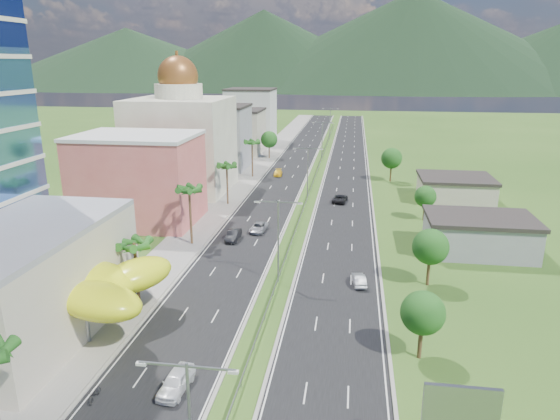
% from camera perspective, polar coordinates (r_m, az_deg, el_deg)
% --- Properties ---
extents(ground, '(500.00, 500.00, 0.00)m').
position_cam_1_polar(ground, '(56.48, -1.74, -12.46)').
color(ground, '#2D5119').
rests_on(ground, ground).
extents(road_left, '(11.00, 260.00, 0.04)m').
position_cam_1_polar(road_left, '(142.20, 1.62, 5.47)').
color(road_left, black).
rests_on(road_left, ground).
extents(road_right, '(11.00, 260.00, 0.04)m').
position_cam_1_polar(road_right, '(141.27, 7.70, 5.26)').
color(road_right, black).
rests_on(road_right, ground).
extents(sidewalk_left, '(7.00, 260.00, 0.12)m').
position_cam_1_polar(sidewalk_left, '(143.60, -2.16, 5.59)').
color(sidewalk_left, gray).
rests_on(sidewalk_left, ground).
extents(median_guardrail, '(0.10, 216.06, 0.76)m').
position_cam_1_polar(median_guardrail, '(123.82, 4.09, 4.05)').
color(median_guardrail, gray).
rests_on(median_guardrail, ground).
extents(streetlight_median_b, '(6.04, 0.25, 11.00)m').
position_cam_1_polar(streetlight_median_b, '(62.74, -0.20, -2.64)').
color(streetlight_median_b, gray).
rests_on(streetlight_median_b, ground).
extents(streetlight_median_c, '(6.04, 0.25, 11.00)m').
position_cam_1_polar(streetlight_median_c, '(101.11, 3.19, 4.77)').
color(streetlight_median_c, gray).
rests_on(streetlight_median_c, ground).
extents(streetlight_median_d, '(6.04, 0.25, 11.00)m').
position_cam_1_polar(streetlight_median_d, '(145.33, 4.85, 8.35)').
color(streetlight_median_d, gray).
rests_on(streetlight_median_d, ground).
extents(streetlight_median_e, '(6.04, 0.25, 11.00)m').
position_cam_1_polar(streetlight_median_e, '(189.91, 5.74, 10.26)').
color(streetlight_median_e, gray).
rests_on(streetlight_median_e, ground).
extents(lime_canopy, '(18.00, 15.00, 7.40)m').
position_cam_1_polar(lime_canopy, '(57.63, -22.71, -7.68)').
color(lime_canopy, yellow).
rests_on(lime_canopy, ground).
extents(pink_shophouse, '(20.00, 15.00, 15.00)m').
position_cam_1_polar(pink_shophouse, '(90.81, -15.82, 3.29)').
color(pink_shophouse, '#CF5955').
rests_on(pink_shophouse, ground).
extents(domed_building, '(20.00, 20.00, 28.70)m').
position_cam_1_polar(domed_building, '(111.10, -11.20, 7.96)').
color(domed_building, '#BEB89E').
rests_on(domed_building, ground).
extents(midrise_grey, '(16.00, 15.00, 16.00)m').
position_cam_1_polar(midrise_grey, '(134.88, -7.20, 8.18)').
color(midrise_grey, gray).
rests_on(midrise_grey, ground).
extents(midrise_beige, '(16.00, 15.00, 13.00)m').
position_cam_1_polar(midrise_beige, '(156.19, -5.03, 8.83)').
color(midrise_beige, '#BCB09A').
rests_on(midrise_beige, ground).
extents(midrise_white, '(16.00, 15.00, 18.00)m').
position_cam_1_polar(midrise_white, '(178.19, -3.34, 10.63)').
color(midrise_white, silver).
rests_on(midrise_white, ground).
extents(billboard, '(5.20, 0.35, 6.20)m').
position_cam_1_polar(billboard, '(39.12, 19.99, -20.56)').
color(billboard, gray).
rests_on(billboard, ground).
extents(shed_near, '(15.00, 10.00, 5.00)m').
position_cam_1_polar(shed_near, '(80.01, 21.79, -2.79)').
color(shed_near, gray).
rests_on(shed_near, ground).
extents(shed_far, '(14.00, 12.00, 4.40)m').
position_cam_1_polar(shed_far, '(108.68, 19.37, 2.22)').
color(shed_far, '#BCB09A').
rests_on(shed_far, ground).
extents(palm_tree_b, '(3.60, 3.60, 8.10)m').
position_cam_1_polar(palm_tree_b, '(59.71, -16.31, -4.04)').
color(palm_tree_b, '#47301C').
rests_on(palm_tree_b, ground).
extents(palm_tree_c, '(3.60, 3.60, 9.60)m').
position_cam_1_polar(palm_tree_c, '(77.02, -10.34, 2.10)').
color(palm_tree_c, '#47301C').
rests_on(palm_tree_c, ground).
extents(palm_tree_d, '(3.60, 3.60, 8.60)m').
position_cam_1_polar(palm_tree_d, '(98.71, -6.11, 4.88)').
color(palm_tree_d, '#47301C').
rests_on(palm_tree_d, ground).
extents(palm_tree_e, '(3.60, 3.60, 9.40)m').
position_cam_1_polar(palm_tree_e, '(122.55, -3.22, 7.59)').
color(palm_tree_e, '#47301C').
rests_on(palm_tree_e, ground).
extents(leafy_tree_lfar, '(4.90, 4.90, 8.05)m').
position_cam_1_polar(leafy_tree_lfar, '(147.25, -1.25, 8.06)').
color(leafy_tree_lfar, '#47301C').
rests_on(leafy_tree_lfar, ground).
extents(leafy_tree_ra, '(4.20, 4.20, 6.90)m').
position_cam_1_polar(leafy_tree_ra, '(49.62, 16.01, -11.25)').
color(leafy_tree_ra, '#47301C').
rests_on(leafy_tree_ra, ground).
extents(leafy_tree_rb, '(4.55, 4.55, 7.47)m').
position_cam_1_polar(leafy_tree_rb, '(65.32, 16.83, -4.06)').
color(leafy_tree_rb, '#47301C').
rests_on(leafy_tree_rb, ground).
extents(leafy_tree_rc, '(3.85, 3.85, 6.33)m').
position_cam_1_polar(leafy_tree_rc, '(92.46, 16.28, 1.48)').
color(leafy_tree_rc, '#47301C').
rests_on(leafy_tree_rc, ground).
extents(leafy_tree_rd, '(4.90, 4.90, 8.05)m').
position_cam_1_polar(leafy_tree_rd, '(120.92, 12.64, 5.78)').
color(leafy_tree_rd, '#47301C').
rests_on(leafy_tree_rd, ground).
extents(mountain_ridge, '(860.00, 140.00, 90.00)m').
position_cam_1_polar(mountain_ridge, '(501.94, 14.59, 12.94)').
color(mountain_ridge, black).
rests_on(mountain_ridge, ground).
extents(car_white_near_left, '(2.40, 5.12, 1.70)m').
position_cam_1_polar(car_white_near_left, '(46.45, -11.80, -18.63)').
color(car_white_near_left, white).
rests_on(car_white_near_left, road_left).
extents(car_dark_left, '(1.76, 4.95, 1.63)m').
position_cam_1_polar(car_dark_left, '(80.06, -5.35, -2.86)').
color(car_dark_left, black).
rests_on(car_dark_left, road_left).
extents(car_silver_mid_left, '(2.74, 5.24, 1.41)m').
position_cam_1_polar(car_silver_mid_left, '(83.71, -2.47, -2.01)').
color(car_silver_mid_left, '#9D9EA4').
rests_on(car_silver_mid_left, road_left).
extents(car_yellow_far_left, '(2.38, 4.98, 1.40)m').
position_cam_1_polar(car_yellow_far_left, '(125.09, -0.23, 4.28)').
color(car_yellow_far_left, yellow).
rests_on(car_yellow_far_left, road_left).
extents(car_silver_right, '(2.00, 4.30, 1.36)m').
position_cam_1_polar(car_silver_right, '(65.07, 9.02, -7.85)').
color(car_silver_right, '#B1B3B9').
rests_on(car_silver_right, road_right).
extents(car_dark_far_right, '(3.28, 5.76, 1.52)m').
position_cam_1_polar(car_dark_far_right, '(102.00, 6.88, 1.34)').
color(car_dark_far_right, black).
rests_on(car_dark_far_right, road_right).
extents(motorcycle, '(0.74, 2.13, 1.34)m').
position_cam_1_polar(motorcycle, '(47.30, -20.42, -18.97)').
color(motorcycle, black).
rests_on(motorcycle, road_left).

